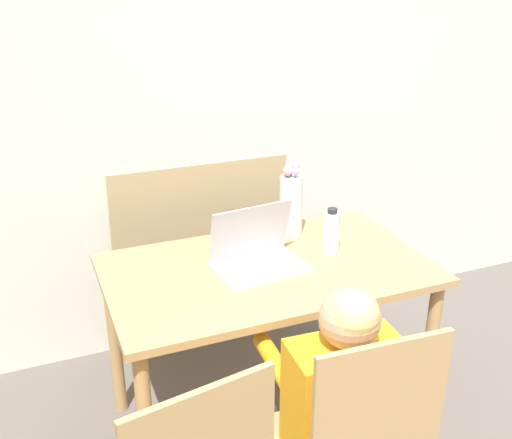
{
  "coord_description": "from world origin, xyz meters",
  "views": [
    {
      "loc": [
        -0.91,
        -0.37,
        1.77
      ],
      "look_at": [
        -0.15,
        1.49,
        0.91
      ],
      "focal_mm": 42.0,
      "sensor_mm": 36.0,
      "label": 1
    }
  ],
  "objects_px": {
    "person_seated": "(336,386)",
    "water_bottle": "(331,232)",
    "laptop": "(256,253)",
    "flower_vase": "(291,203)"
  },
  "relations": [
    {
      "from": "person_seated",
      "to": "water_bottle",
      "type": "xyz_separation_m",
      "value": [
        0.3,
        0.59,
        0.21
      ]
    },
    {
      "from": "laptop",
      "to": "water_bottle",
      "type": "relative_size",
      "value": 1.93
    },
    {
      "from": "person_seated",
      "to": "water_bottle",
      "type": "relative_size",
      "value": 5.33
    },
    {
      "from": "flower_vase",
      "to": "water_bottle",
      "type": "distance_m",
      "value": 0.23
    },
    {
      "from": "laptop",
      "to": "water_bottle",
      "type": "height_order",
      "value": "laptop"
    },
    {
      "from": "laptop",
      "to": "water_bottle",
      "type": "xyz_separation_m",
      "value": [
        0.31,
        -0.0,
        0.03
      ]
    },
    {
      "from": "flower_vase",
      "to": "water_bottle",
      "type": "relative_size",
      "value": 1.71
    },
    {
      "from": "person_seated",
      "to": "flower_vase",
      "type": "xyz_separation_m",
      "value": [
        0.22,
        0.81,
        0.26
      ]
    },
    {
      "from": "person_seated",
      "to": "laptop",
      "type": "xyz_separation_m",
      "value": [
        -0.02,
        0.59,
        0.18
      ]
    },
    {
      "from": "person_seated",
      "to": "flower_vase",
      "type": "height_order",
      "value": "flower_vase"
    }
  ]
}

